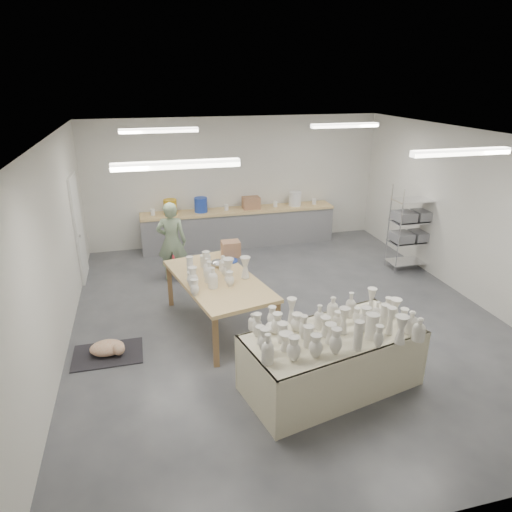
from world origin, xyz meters
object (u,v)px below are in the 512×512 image
object	(u,v)px
potter	(172,242)
work_table	(218,276)
drying_table	(332,357)
red_stool	(172,260)

from	to	relation	value
potter	work_table	bearing A→B (deg)	117.41
drying_table	red_stool	bearing A→B (deg)	98.95
potter	red_stool	bearing A→B (deg)	-78.76
work_table	drying_table	bearing A→B (deg)	-73.84
drying_table	work_table	world-z (taller)	work_table
work_table	potter	xyz separation A→B (m)	(-0.57, 1.98, -0.06)
drying_table	potter	xyz separation A→B (m)	(-1.71, 4.01, 0.34)
drying_table	potter	world-z (taller)	potter
red_stool	work_table	bearing A→B (deg)	-75.69
work_table	potter	size ratio (longest dim) A/B	1.52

